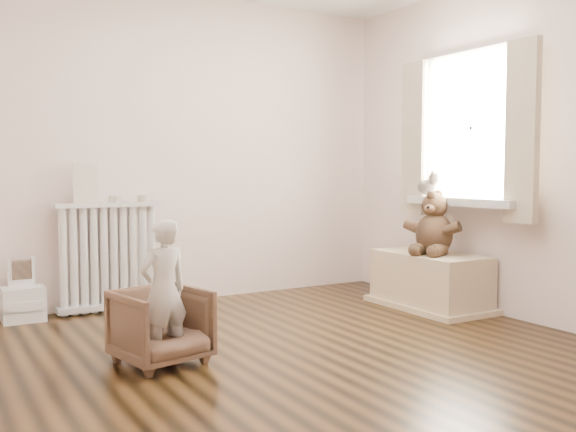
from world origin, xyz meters
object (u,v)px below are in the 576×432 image
plush_cat (428,184)px  child (164,291)px  radiator (109,262)px  toy_vanity (23,285)px  toy_bench (430,283)px  armchair (161,326)px  teddy_bear (434,226)px

plush_cat → child: bearing=-144.5°
radiator → child: 1.61m
radiator → toy_vanity: radiator is taller
child → toy_bench: bearing=178.1°
toy_vanity → plush_cat: plush_cat is taller
radiator → armchair: size_ratio=1.79×
toy_vanity → teddy_bear: teddy_bear is taller
radiator → plush_cat: 2.69m
toy_bench → plush_cat: size_ratio=3.87×
toy_vanity → child: size_ratio=0.57×
toy_vanity → plush_cat: 3.30m
toy_bench → plush_cat: plush_cat is taller
child → toy_bench: (2.40, 0.42, -0.23)m
radiator → child: size_ratio=1.05×
child → plush_cat: plush_cat is taller
toy_bench → teddy_bear: (-0.02, -0.06, 0.47)m
armchair → child: bearing=-101.9°
child → plush_cat: (2.54, 0.62, 0.57)m
radiator → toy_bench: size_ratio=0.91×
radiator → plush_cat: plush_cat is taller
toy_bench → toy_vanity: bearing=158.7°
child → teddy_bear: size_ratio=1.64×
armchair → radiator: bearing=74.1°
toy_vanity → plush_cat: bearing=-17.1°
radiator → armchair: bearing=-94.0°
armchair → plush_cat: bearing=0.8°
armchair → teddy_bear: size_ratio=0.96×
armchair → plush_cat: plush_cat is taller
child → teddy_bear: (2.38, 0.37, 0.24)m
toy_bench → plush_cat: bearing=54.5°
child → teddy_bear: teddy_bear is taller
radiator → child: (-0.11, -1.60, 0.04)m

